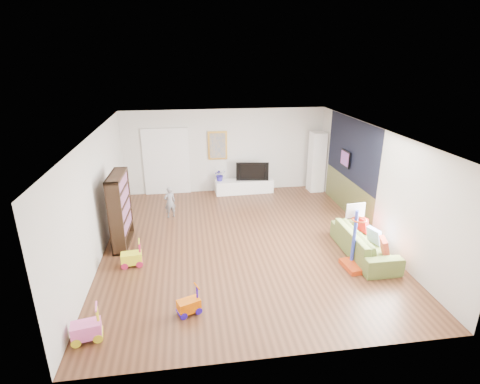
{
  "coord_description": "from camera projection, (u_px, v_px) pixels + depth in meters",
  "views": [
    {
      "loc": [
        -1.22,
        -8.06,
        4.3
      ],
      "look_at": [
        0.0,
        0.4,
        1.15
      ],
      "focal_mm": 28.0,
      "sensor_mm": 36.0,
      "label": 1
    }
  ],
  "objects": [
    {
      "name": "pillow_left",
      "position": [
        385.0,
        247.0,
        7.9
      ],
      "size": [
        0.2,
        0.41,
        0.4
      ],
      "primitive_type": "cube",
      "rotation": [
        0.0,
        0.0,
        -0.26
      ],
      "color": "#B03B29",
      "rests_on": "sofa"
    },
    {
      "name": "tv",
      "position": [
        252.0,
        171.0,
        12.17
      ],
      "size": [
        1.06,
        0.28,
        0.61
      ],
      "primitive_type": "imported",
      "rotation": [
        0.0,
        0.0,
        -0.14
      ],
      "color": "black",
      "rests_on": "media_console"
    },
    {
      "name": "ride_on_yellow",
      "position": [
        131.0,
        254.0,
        8.0
      ],
      "size": [
        0.46,
        0.31,
        0.58
      ],
      "primitive_type": "cube",
      "rotation": [
        0.0,
        0.0,
        0.11
      ],
      "color": "#F8FF29",
      "rests_on": "ground"
    },
    {
      "name": "artwork_right",
      "position": [
        345.0,
        158.0,
        10.51
      ],
      "size": [
        0.04,
        0.56,
        0.46
      ],
      "primitive_type": "cube",
      "color": "#7F3F8C",
      "rests_on": "wall_right"
    },
    {
      "name": "pillow_right",
      "position": [
        361.0,
        224.0,
        9.0
      ],
      "size": [
        0.21,
        0.41,
        0.39
      ],
      "primitive_type": "cube",
      "rotation": [
        0.0,
        0.0,
        0.3
      ],
      "color": "red",
      "rests_on": "sofa"
    },
    {
      "name": "ceiling",
      "position": [
        243.0,
        132.0,
        8.2
      ],
      "size": [
        6.5,
        7.5,
        0.0
      ],
      "primitive_type": "cube",
      "color": "white",
      "rests_on": "ground"
    },
    {
      "name": "media_console",
      "position": [
        244.0,
        186.0,
        12.32
      ],
      "size": [
        1.91,
        0.55,
        0.44
      ],
      "primitive_type": "cube",
      "rotation": [
        0.0,
        0.0,
        0.04
      ],
      "color": "white",
      "rests_on": "ground"
    },
    {
      "name": "wall_left",
      "position": [
        97.0,
        197.0,
        8.23
      ],
      "size": [
        0.0,
        7.5,
        2.7
      ],
      "primitive_type": "cube",
      "color": "silver",
      "rests_on": "ground"
    },
    {
      "name": "vase_plant",
      "position": [
        220.0,
        175.0,
        12.1
      ],
      "size": [
        0.4,
        0.36,
        0.4
      ],
      "primitive_type": "imported",
      "rotation": [
        0.0,
        0.0,
        0.12
      ],
      "color": "#2B2097",
      "rests_on": "media_console"
    },
    {
      "name": "ride_on_pink",
      "position": [
        85.0,
        324.0,
        5.89
      ],
      "size": [
        0.5,
        0.36,
        0.6
      ],
      "primitive_type": "cube",
      "rotation": [
        0.0,
        0.0,
        0.19
      ],
      "color": "#FF66C2",
      "rests_on": "ground"
    },
    {
      "name": "sofa",
      "position": [
        364.0,
        243.0,
        8.45
      ],
      "size": [
        0.81,
        2.05,
        0.6
      ],
      "primitive_type": "imported",
      "rotation": [
        0.0,
        0.0,
        1.57
      ],
      "color": "olive",
      "rests_on": "ground"
    },
    {
      "name": "wall_front",
      "position": [
        283.0,
        281.0,
        5.19
      ],
      "size": [
        6.5,
        0.0,
        2.7
      ],
      "primitive_type": "cube",
      "color": "silver",
      "rests_on": "ground"
    },
    {
      "name": "doorway",
      "position": [
        167.0,
        162.0,
        11.96
      ],
      "size": [
        1.45,
        0.06,
        2.1
      ],
      "primitive_type": "cube",
      "color": "white",
      "rests_on": "ground"
    },
    {
      "name": "painting_back",
      "position": [
        218.0,
        145.0,
        12.01
      ],
      "size": [
        0.62,
        0.06,
        0.92
      ],
      "primitive_type": "cube",
      "color": "gold",
      "rests_on": "wall_back"
    },
    {
      "name": "floor",
      "position": [
        242.0,
        242.0,
        9.14
      ],
      "size": [
        6.5,
        7.5,
        0.0
      ],
      "primitive_type": "cube",
      "color": "brown",
      "rests_on": "ground"
    },
    {
      "name": "wall_right",
      "position": [
        374.0,
        183.0,
        9.11
      ],
      "size": [
        0.0,
        7.5,
        2.7
      ],
      "primitive_type": "cube",
      "color": "white",
      "rests_on": "ground"
    },
    {
      "name": "tall_cabinet",
      "position": [
        317.0,
        162.0,
        12.26
      ],
      "size": [
        0.48,
        0.48,
        1.97
      ],
      "primitive_type": "cube",
      "rotation": [
        0.0,
        0.0,
        0.04
      ],
      "color": "white",
      "rests_on": "ground"
    },
    {
      "name": "child",
      "position": [
        170.0,
        202.0,
        10.37
      ],
      "size": [
        0.39,
        0.33,
        0.9
      ],
      "primitive_type": "imported",
      "rotation": [
        0.0,
        0.0,
        3.55
      ],
      "color": "gray",
      "rests_on": "ground"
    },
    {
      "name": "wall_back",
      "position": [
        225.0,
        151.0,
        12.15
      ],
      "size": [
        6.5,
        0.0,
        2.7
      ],
      "primitive_type": "cube",
      "color": "beige",
      "rests_on": "ground"
    },
    {
      "name": "navy_accent",
      "position": [
        352.0,
        150.0,
        10.23
      ],
      "size": [
        0.01,
        3.2,
        1.7
      ],
      "primitive_type": "cube",
      "color": "black",
      "rests_on": "wall_right"
    },
    {
      "name": "olive_wainscot",
      "position": [
        347.0,
        196.0,
        10.7
      ],
      "size": [
        0.01,
        3.2,
        1.0
      ],
      "primitive_type": "cube",
      "color": "brown",
      "rests_on": "wall_right"
    },
    {
      "name": "basketball_hoop",
      "position": [
        358.0,
        238.0,
        7.77
      ],
      "size": [
        0.54,
        0.64,
        1.41
      ],
      "primitive_type": "cube",
      "rotation": [
        0.0,
        0.0,
        0.1
      ],
      "color": "#BD3811",
      "rests_on": "ground"
    },
    {
      "name": "bookshelf",
      "position": [
        120.0,
        210.0,
        8.74
      ],
      "size": [
        0.35,
        1.21,
        1.76
      ],
      "primitive_type": "cube",
      "rotation": [
        0.0,
        0.0,
        -0.03
      ],
      "color": "#301E12",
      "rests_on": "ground"
    },
    {
      "name": "ride_on_orange",
      "position": [
        189.0,
        301.0,
        6.52
      ],
      "size": [
        0.45,
        0.37,
        0.52
      ],
      "primitive_type": "cube",
      "rotation": [
        0.0,
        0.0,
        0.37
      ],
      "color": "#D95C02",
      "rests_on": "ground"
    },
    {
      "name": "pillow_center",
      "position": [
        374.0,
        236.0,
        8.41
      ],
      "size": [
        0.2,
        0.38,
        0.37
      ],
      "primitive_type": "cube",
      "rotation": [
        0.0,
        0.0,
        0.31
      ],
      "color": "silver",
      "rests_on": "sofa"
    }
  ]
}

